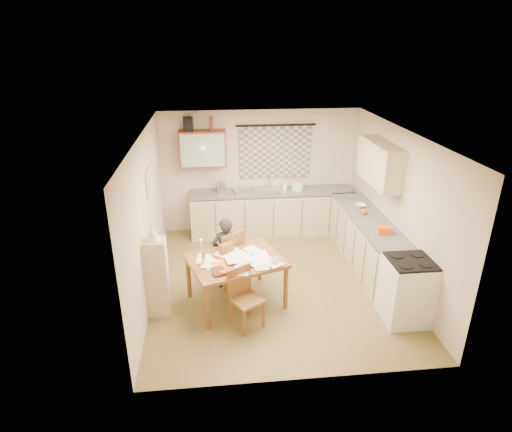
{
  "coord_description": "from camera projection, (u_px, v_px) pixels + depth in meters",
  "views": [
    {
      "loc": [
        -0.98,
        -6.16,
        3.82
      ],
      "look_at": [
        -0.31,
        0.2,
        1.12
      ],
      "focal_mm": 30.0,
      "sensor_mm": 36.0,
      "label": 1
    }
  ],
  "objects": [
    {
      "name": "wall_right",
      "position": [
        399.0,
        208.0,
        6.93
      ],
      "size": [
        0.02,
        4.5,
        2.5
      ],
      "primitive_type": "cube",
      "color": "beige",
      "rests_on": "floor"
    },
    {
      "name": "candle_holder",
      "position": [
        204.0,
        258.0,
        6.2
      ],
      "size": [
        0.08,
        0.08,
        0.18
      ],
      "primitive_type": "cylinder",
      "rotation": [
        0.0,
        0.0,
        0.4
      ],
      "color": "silver",
      "rests_on": "dining_table"
    },
    {
      "name": "wall_left",
      "position": [
        147.0,
        218.0,
        6.54
      ],
      "size": [
        0.02,
        4.5,
        2.5
      ],
      "primitive_type": "cube",
      "color": "beige",
      "rests_on": "floor"
    },
    {
      "name": "papers",
      "position": [
        240.0,
        260.0,
        6.32
      ],
      "size": [
        1.28,
        0.95,
        0.03
      ],
      "rotation": [
        0.0,
        0.0,
        0.33
      ],
      "color": "white",
      "rests_on": "dining_table"
    },
    {
      "name": "lampshade",
      "position": [
        152.0,
        233.0,
        5.9
      ],
      "size": [
        0.2,
        0.2,
        0.22
      ],
      "primitive_type": "cone",
      "color": "beige",
      "rests_on": "shelf_stand"
    },
    {
      "name": "book",
      "position": [
        212.0,
        267.0,
        6.13
      ],
      "size": [
        0.27,
        0.32,
        0.02
      ],
      "primitive_type": "imported",
      "rotation": [
        0.0,
        0.0,
        0.13
      ],
      "color": "#EF5910",
      "rests_on": "dining_table"
    },
    {
      "name": "kettle",
      "position": [
        221.0,
        187.0,
        8.52
      ],
      "size": [
        0.2,
        0.2,
        0.24
      ],
      "primitive_type": "cylinder",
      "rotation": [
        0.0,
        0.0,
        0.15
      ],
      "color": "silver",
      "rests_on": "counter_back"
    },
    {
      "name": "curtain_rod",
      "position": [
        276.0,
        125.0,
        8.41
      ],
      "size": [
        1.6,
        0.04,
        0.04
      ],
      "primitive_type": "cylinder",
      "rotation": [
        0.0,
        1.57,
        0.0
      ],
      "color": "black",
      "rests_on": "wall_back"
    },
    {
      "name": "dining_table",
      "position": [
        236.0,
        281.0,
        6.51
      ],
      "size": [
        1.61,
        1.4,
        0.75
      ],
      "rotation": [
        0.0,
        0.0,
        0.33
      ],
      "color": "brown",
      "rests_on": "floor"
    },
    {
      "name": "dish_rack",
      "position": [
        242.0,
        191.0,
        8.6
      ],
      "size": [
        0.42,
        0.39,
        0.06
      ],
      "primitive_type": "cube",
      "rotation": [
        0.0,
        0.0,
        0.29
      ],
      "color": "silver",
      "rests_on": "counter_back"
    },
    {
      "name": "wall_front",
      "position": [
        308.0,
        291.0,
        4.66
      ],
      "size": [
        4.0,
        0.02,
        2.5
      ],
      "primitive_type": "cube",
      "color": "beige",
      "rests_on": "floor"
    },
    {
      "name": "bottle_brown",
      "position": [
        211.0,
        124.0,
        8.14
      ],
      "size": [
        0.08,
        0.08,
        0.26
      ],
      "primitive_type": "cylinder",
      "rotation": [
        0.0,
        0.0,
        -0.15
      ],
      "color": "maroon",
      "rests_on": "wall_cabinet"
    },
    {
      "name": "sink",
      "position": [
        271.0,
        193.0,
        8.68
      ],
      "size": [
        0.65,
        0.57,
        0.1
      ],
      "primitive_type": "cube",
      "rotation": [
        0.0,
        0.0,
        0.26
      ],
      "color": "silver",
      "rests_on": "counter_back"
    },
    {
      "name": "stove",
      "position": [
        407.0,
        290.0,
        6.08
      ],
      "size": [
        0.62,
        0.62,
        0.97
      ],
      "color": "white",
      "rests_on": "floor"
    },
    {
      "name": "chair_near",
      "position": [
        246.0,
        309.0,
        6.03
      ],
      "size": [
        0.54,
        0.54,
        0.87
      ],
      "rotation": [
        0.0,
        0.0,
        0.55
      ],
      "color": "brown",
      "rests_on": "floor"
    },
    {
      "name": "bottle_green",
      "position": [
        192.0,
        124.0,
        8.11
      ],
      "size": [
        0.09,
        0.09,
        0.26
      ],
      "primitive_type": "cylinder",
      "rotation": [
        0.0,
        0.0,
        0.31
      ],
      "color": "#195926",
      "rests_on": "wall_cabinet"
    },
    {
      "name": "wall_cabinet_glass",
      "position": [
        203.0,
        151.0,
        8.16
      ],
      "size": [
        0.84,
        0.02,
        0.64
      ],
      "primitive_type": "cube",
      "color": "#99B2A5",
      "rests_on": "wall_back"
    },
    {
      "name": "soap_bottle",
      "position": [
        285.0,
        185.0,
        8.71
      ],
      "size": [
        0.12,
        0.12,
        0.18
      ],
      "primitive_type": "imported",
      "rotation": [
        0.0,
        0.0,
        -0.26
      ],
      "color": "white",
      "rests_on": "counter_back"
    },
    {
      "name": "letter_rack",
      "position": [
        226.0,
        248.0,
        6.52
      ],
      "size": [
        0.24,
        0.21,
        0.16
      ],
      "primitive_type": "cube",
      "rotation": [
        0.0,
        0.0,
        0.6
      ],
      "color": "brown",
      "rests_on": "dining_table"
    },
    {
      "name": "speaker",
      "position": [
        188.0,
        124.0,
        8.1
      ],
      "size": [
        0.19,
        0.22,
        0.26
      ],
      "primitive_type": "cube",
      "rotation": [
        0.0,
        0.0,
        0.15
      ],
      "color": "black",
      "rests_on": "wall_cabinet"
    },
    {
      "name": "candle",
      "position": [
        201.0,
        247.0,
        6.11
      ],
      "size": [
        0.03,
        0.03,
        0.22
      ],
      "primitive_type": "cylinder",
      "rotation": [
        0.0,
        0.0,
        0.66
      ],
      "color": "white",
      "rests_on": "dining_table"
    },
    {
      "name": "wall_cabinet",
      "position": [
        203.0,
        148.0,
        8.31
      ],
      "size": [
        0.9,
        0.34,
        0.7
      ],
      "primitive_type": "cube",
      "color": "maroon",
      "rests_on": "wall_back"
    },
    {
      "name": "shelf_stand",
      "position": [
        157.0,
        277.0,
        6.17
      ],
      "size": [
        0.32,
        0.3,
        1.2
      ],
      "primitive_type": "cube",
      "color": "tan",
      "rests_on": "floor"
    },
    {
      "name": "floor",
      "position": [
        275.0,
        281.0,
        7.22
      ],
      "size": [
        4.0,
        4.5,
        0.02
      ],
      "primitive_type": "cube",
      "color": "brown",
      "rests_on": "ground"
    },
    {
      "name": "tap",
      "position": [
        269.0,
        182.0,
        8.78
      ],
      "size": [
        0.04,
        0.04,
        0.28
      ],
      "primitive_type": "cylinder",
      "rotation": [
        0.0,
        0.0,
        -0.2
      ],
      "color": "silver",
      "rests_on": "counter_back"
    },
    {
      "name": "counter_back",
      "position": [
        271.0,
        212.0,
        8.85
      ],
      "size": [
        3.3,
        0.62,
        0.92
      ],
      "color": "tan",
      "rests_on": "floor"
    },
    {
      "name": "ceiling",
      "position": [
        278.0,
        133.0,
        6.24
      ],
      "size": [
        4.0,
        4.5,
        0.02
      ],
      "primitive_type": "cube",
      "color": "white",
      "rests_on": "floor"
    },
    {
      "name": "wall_back",
      "position": [
        260.0,
        171.0,
        8.8
      ],
      "size": [
        4.0,
        0.02,
        2.5
      ],
      "primitive_type": "cube",
      "color": "beige",
      "rests_on": "floor"
    },
    {
      "name": "person",
      "position": [
        225.0,
        253.0,
        6.88
      ],
      "size": [
        0.58,
        0.5,
        1.21
      ],
      "primitive_type": "imported",
      "rotation": [
        0.0,
        0.0,
        3.39
      ],
      "color": "black",
      "rests_on": "floor"
    },
    {
      "name": "print_canvas",
      "position": [
        151.0,
        182.0,
        6.74
      ],
      "size": [
        0.01,
        0.42,
        0.32
      ],
      "primitive_type": "cube",
      "color": "beige",
      "rests_on": "wall_left"
    },
    {
      "name": "orange_box",
      "position": [
        224.0,
        273.0,
        5.97
      ],
      "size": [
        0.13,
        0.1,
        0.04
      ],
      "primitive_type": "cube",
      "rotation": [
        0.0,
        0.0,
        0.13
      ],
      "color": "#EF5910",
      "rests_on": "dining_table"
    },
    {
      "name": "mug",
      "position": [
        275.0,
        261.0,
        6.22
      ],
      "size": [
        0.21,
        0.21,
        0.09
      ],
      "primitive_type": "imported",
      "rotation": [
        0.0,
        0.0,
        0.43
      ],
      "color": "white",
      "rests_on": "dining_table"
    },
    {
      "name": "mixing_bowl",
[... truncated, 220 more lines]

